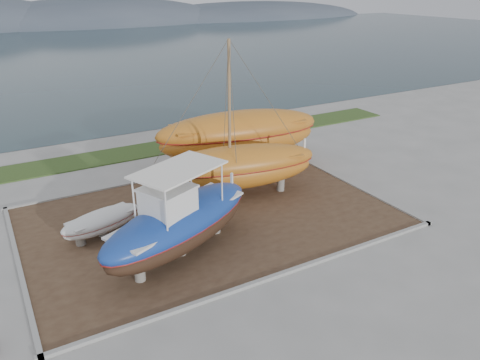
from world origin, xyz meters
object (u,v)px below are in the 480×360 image
white_dinghy (102,224)px  orange_sailboat (238,123)px  orange_bare_hull (239,140)px  blue_caique (179,213)px

white_dinghy → orange_sailboat: orange_sailboat is taller
white_dinghy → orange_bare_hull: (10.12, 4.68, 1.17)m
blue_caique → white_dinghy: (-2.59, 3.38, -1.43)m
white_dinghy → orange_bare_hull: size_ratio=0.37×
white_dinghy → orange_sailboat: bearing=-11.8°
blue_caique → orange_sailboat: 6.93m
blue_caique → orange_sailboat: orange_sailboat is taller
blue_caique → orange_bare_hull: bearing=22.9°
orange_sailboat → orange_bare_hull: orange_sailboat is taller
orange_bare_hull → blue_caique: bearing=-125.1°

